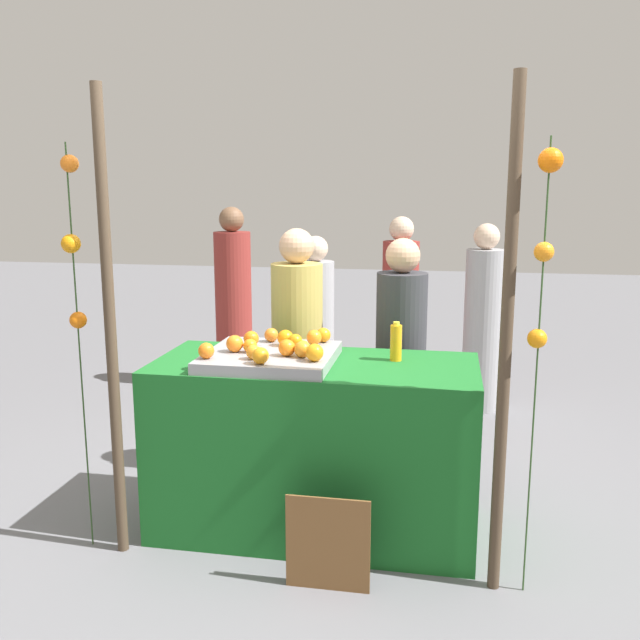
% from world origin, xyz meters
% --- Properties ---
extents(ground_plane, '(24.00, 24.00, 0.00)m').
position_xyz_m(ground_plane, '(0.00, 0.00, 0.00)').
color(ground_plane, slate).
extents(stall_counter, '(1.71, 0.76, 0.94)m').
position_xyz_m(stall_counter, '(0.00, 0.00, 0.47)').
color(stall_counter, '#196023').
rests_on(stall_counter, ground_plane).
extents(orange_tray, '(0.67, 0.64, 0.06)m').
position_xyz_m(orange_tray, '(-0.23, -0.05, 0.97)').
color(orange_tray, gray).
rests_on(orange_tray, stall_counter).
extents(orange_0, '(0.08, 0.08, 0.08)m').
position_xyz_m(orange_0, '(-0.51, -0.25, 1.04)').
color(orange_0, orange).
rests_on(orange_0, orange_tray).
extents(orange_1, '(0.09, 0.09, 0.09)m').
position_xyz_m(orange_1, '(-0.18, 0.10, 1.04)').
color(orange_1, orange).
rests_on(orange_1, orange_tray).
extents(orange_2, '(0.09, 0.09, 0.09)m').
position_xyz_m(orange_2, '(-0.04, -0.14, 1.04)').
color(orange_2, orange).
rests_on(orange_2, orange_tray).
extents(orange_3, '(0.09, 0.09, 0.09)m').
position_xyz_m(orange_3, '(-0.41, -0.09, 1.05)').
color(orange_3, orange).
rests_on(orange_3, orange_tray).
extents(orange_4, '(0.09, 0.09, 0.09)m').
position_xyz_m(orange_4, '(0.04, -0.21, 1.05)').
color(orange_4, orange).
rests_on(orange_4, orange_tray).
extents(orange_5, '(0.08, 0.08, 0.08)m').
position_xyz_m(orange_5, '(-0.28, 0.18, 1.04)').
color(orange_5, orange).
rests_on(orange_5, orange_tray).
extents(orange_6, '(0.07, 0.07, 0.07)m').
position_xyz_m(orange_6, '(-0.05, -0.07, 1.04)').
color(orange_6, orange).
rests_on(orange_6, orange_tray).
extents(orange_7, '(0.08, 0.08, 0.08)m').
position_xyz_m(orange_7, '(-0.03, 0.15, 1.04)').
color(orange_7, orange).
rests_on(orange_7, orange_tray).
extents(orange_8, '(0.08, 0.08, 0.08)m').
position_xyz_m(orange_8, '(-0.27, -0.22, 1.04)').
color(orange_8, orange).
rests_on(orange_8, orange_tray).
extents(orange_9, '(0.08, 0.08, 0.08)m').
position_xyz_m(orange_9, '(-0.36, 0.05, 1.04)').
color(orange_9, orange).
rests_on(orange_9, orange_tray).
extents(orange_10, '(0.08, 0.08, 0.08)m').
position_xyz_m(orange_10, '(-0.12, 0.06, 1.04)').
color(orange_10, orange).
rests_on(orange_10, orange_tray).
extents(orange_11, '(0.08, 0.08, 0.08)m').
position_xyz_m(orange_11, '(0.01, 0.22, 1.04)').
color(orange_11, orange).
rests_on(orange_11, orange_tray).
extents(orange_12, '(0.09, 0.09, 0.09)m').
position_xyz_m(orange_12, '(-0.12, -0.12, 1.04)').
color(orange_12, orange).
rests_on(orange_12, orange_tray).
extents(orange_13, '(0.08, 0.08, 0.08)m').
position_xyz_m(orange_13, '(-0.21, -0.31, 1.04)').
color(orange_13, orange).
rests_on(orange_13, orange_tray).
extents(orange_14, '(0.07, 0.07, 0.07)m').
position_xyz_m(orange_14, '(-0.33, -0.09, 1.04)').
color(orange_14, orange).
rests_on(orange_14, orange_tray).
extents(juice_bottle, '(0.06, 0.06, 0.21)m').
position_xyz_m(juice_bottle, '(0.42, 0.12, 1.04)').
color(juice_bottle, orange).
rests_on(juice_bottle, stall_counter).
extents(chalkboard_sign, '(0.40, 0.03, 0.47)m').
position_xyz_m(chalkboard_sign, '(0.17, -0.58, 0.22)').
color(chalkboard_sign, brown).
rests_on(chalkboard_sign, ground_plane).
extents(vendor_left, '(0.32, 0.32, 1.61)m').
position_xyz_m(vendor_left, '(-0.24, 0.66, 0.75)').
color(vendor_left, tan).
rests_on(vendor_left, ground_plane).
extents(vendor_right, '(0.31, 0.31, 1.55)m').
position_xyz_m(vendor_right, '(0.41, 0.68, 0.72)').
color(vendor_right, '#333338').
rests_on(vendor_right, ground_plane).
extents(crowd_person_0, '(0.30, 0.30, 1.48)m').
position_xyz_m(crowd_person_0, '(-0.34, 1.81, 0.69)').
color(crowd_person_0, '#99999E').
rests_on(crowd_person_0, ground_plane).
extents(crowd_person_1, '(0.31, 0.31, 1.56)m').
position_xyz_m(crowd_person_1, '(0.98, 2.28, 0.73)').
color(crowd_person_1, '#99999E').
rests_on(crowd_person_1, ground_plane).
extents(crowd_person_2, '(0.34, 0.34, 1.68)m').
position_xyz_m(crowd_person_2, '(-1.25, 2.55, 0.78)').
color(crowd_person_2, maroon).
rests_on(crowd_person_2, ground_plane).
extents(crowd_person_3, '(0.32, 0.32, 1.60)m').
position_xyz_m(crowd_person_3, '(0.27, 2.58, 0.75)').
color(crowd_person_3, maroon).
rests_on(crowd_person_3, ground_plane).
extents(canopy_post_left, '(0.06, 0.06, 2.33)m').
position_xyz_m(canopy_post_left, '(-0.94, -0.42, 1.16)').
color(canopy_post_left, '#473828').
rests_on(canopy_post_left, ground_plane).
extents(canopy_post_right, '(0.06, 0.06, 2.33)m').
position_xyz_m(canopy_post_right, '(0.94, -0.42, 1.16)').
color(canopy_post_right, '#473828').
rests_on(canopy_post_right, ground_plane).
extents(garland_strand_left, '(0.10, 0.11, 2.06)m').
position_xyz_m(garland_strand_left, '(-1.12, -0.40, 1.56)').
color(garland_strand_left, '#2D4C23').
rests_on(garland_strand_left, ground_plane).
extents(garland_strand_right, '(0.10, 0.11, 2.06)m').
position_xyz_m(garland_strand_right, '(1.07, -0.43, 1.63)').
color(garland_strand_right, '#2D4C23').
rests_on(garland_strand_right, ground_plane).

